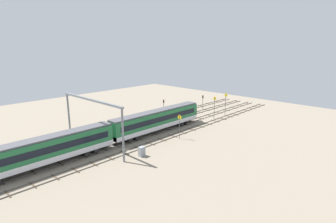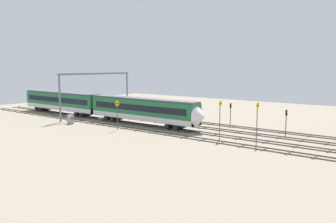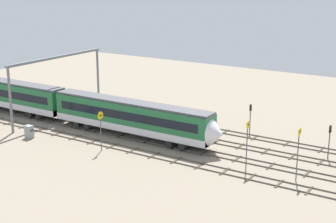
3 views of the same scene
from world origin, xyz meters
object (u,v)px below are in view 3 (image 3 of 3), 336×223
at_px(signal_light_trackside_approach, 330,137).
at_px(signal_light_trackside_departure, 250,114).
at_px(speed_sign_near_foreground, 85,102).
at_px(train, 65,106).
at_px(overhead_gantry, 57,72).
at_px(speed_sign_far_trackside, 247,139).
at_px(relay_cabinet, 29,132).
at_px(speed_sign_mid_trackside, 298,147).
at_px(speed_sign_distant_end, 101,125).

bearing_deg(signal_light_trackside_approach, signal_light_trackside_departure, 159.37).
bearing_deg(speed_sign_near_foreground, train, -127.95).
relative_size(overhead_gantry, signal_light_trackside_approach, 4.57).
height_order(speed_sign_near_foreground, speed_sign_far_trackside, speed_sign_far_trackside).
xyz_separation_m(signal_light_trackside_approach, relay_cabinet, (-35.70, -13.49, -1.86)).
relative_size(train, speed_sign_far_trackside, 8.70).
relative_size(speed_sign_mid_trackside, speed_sign_far_trackside, 1.02).
bearing_deg(signal_light_trackside_approach, relay_cabinet, -159.30).
relative_size(speed_sign_far_trackside, signal_light_trackside_departure, 1.46).
distance_m(speed_sign_near_foreground, speed_sign_mid_trackside, 33.84).
relative_size(train, signal_light_trackside_approach, 12.25).
height_order(speed_sign_near_foreground, speed_sign_distant_end, speed_sign_distant_end).
distance_m(overhead_gantry, signal_light_trackside_approach, 39.73).
relative_size(speed_sign_near_foreground, signal_light_trackside_departure, 1.17).
distance_m(speed_sign_distant_end, signal_light_trackside_departure, 20.84).
relative_size(overhead_gantry, relay_cabinet, 11.04).
distance_m(speed_sign_mid_trackside, relay_cabinet, 35.19).
relative_size(signal_light_trackside_departure, relay_cabinet, 2.32).
bearing_deg(overhead_gantry, speed_sign_mid_trackside, -6.48).
bearing_deg(train, speed_sign_near_foreground, 52.05).
distance_m(speed_sign_near_foreground, signal_light_trackside_approach, 34.69).
xyz_separation_m(train, speed_sign_mid_trackside, (35.30, -2.45, 1.15)).
relative_size(speed_sign_distant_end, signal_light_trackside_departure, 1.26).
height_order(speed_sign_distant_end, relay_cabinet, speed_sign_distant_end).
bearing_deg(relay_cabinet, signal_light_trackside_departure, 37.18).
xyz_separation_m(overhead_gantry, speed_sign_distant_end, (14.91, -8.17, -3.68)).
bearing_deg(speed_sign_mid_trackside, speed_sign_distant_end, -170.70).
height_order(train, overhead_gantry, overhead_gantry).
relative_size(speed_sign_near_foreground, speed_sign_far_trackside, 0.80).
bearing_deg(relay_cabinet, speed_sign_distant_end, 6.42).
xyz_separation_m(speed_sign_far_trackside, relay_cabinet, (-29.04, -4.87, -2.81)).
bearing_deg(overhead_gantry, signal_light_trackside_approach, 5.88).
bearing_deg(relay_cabinet, speed_sign_far_trackside, 9.52).
bearing_deg(speed_sign_mid_trackside, speed_sign_far_trackside, -177.68).
xyz_separation_m(speed_sign_far_trackside, signal_light_trackside_departure, (-5.31, 13.13, -1.04)).
height_order(speed_sign_far_trackside, relay_cabinet, speed_sign_far_trackside).
relative_size(train, overhead_gantry, 2.68).
xyz_separation_m(speed_sign_near_foreground, signal_light_trackside_departure, (22.53, 8.13, -0.39)).
bearing_deg(speed_sign_distant_end, train, 152.22).
distance_m(train, speed_sign_near_foreground, 2.95).
xyz_separation_m(speed_sign_near_foreground, relay_cabinet, (-1.20, -9.86, -2.15)).
xyz_separation_m(speed_sign_mid_trackside, speed_sign_distant_end, (-23.38, -3.83, -0.51)).
bearing_deg(relay_cabinet, signal_light_trackside_approach, 20.70).
height_order(overhead_gantry, speed_sign_near_foreground, overhead_gantry).
height_order(speed_sign_near_foreground, speed_sign_mid_trackside, speed_sign_mid_trackside).
relative_size(signal_light_trackside_approach, signal_light_trackside_departure, 1.04).
bearing_deg(speed_sign_far_trackside, speed_sign_near_foreground, 169.84).
bearing_deg(speed_sign_mid_trackside, train, 176.03).
bearing_deg(speed_sign_far_trackside, overhead_gantry, 172.02).
relative_size(speed_sign_near_foreground, speed_sign_distant_end, 0.92).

